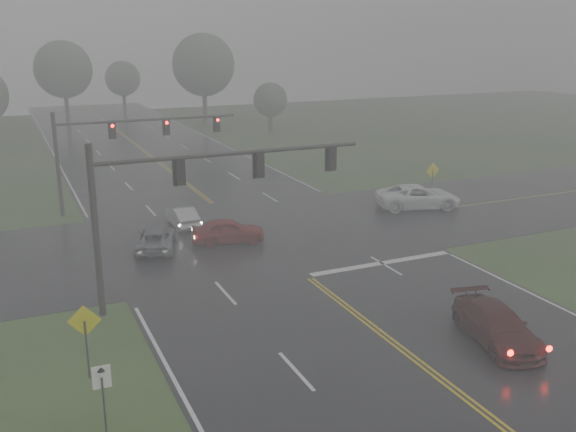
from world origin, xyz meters
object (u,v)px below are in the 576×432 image
sedan_maroon (495,342)px  signal_gantry_near (182,189)px  sedan_red (228,243)px  sedan_silver (183,226)px  signal_gantry_far (115,140)px  pickup_white (417,208)px  car_grey (156,249)px

sedan_maroon → signal_gantry_near: (-10.13, 9.18, 5.33)m
sedan_red → sedan_silver: size_ratio=1.11×
signal_gantry_near → signal_gantry_far: 17.24m
sedan_silver → signal_gantry_far: bearing=-63.9°
sedan_maroon → pickup_white: pickup_white is taller
sedan_silver → car_grey: size_ratio=0.86×
sedan_red → pickup_white: pickup_white is taller
sedan_red → signal_gantry_far: (-4.47, 10.06, 4.90)m
signal_gantry_near → signal_gantry_far: (0.01, 17.23, -0.42)m
sedan_maroon → pickup_white: (9.09, 18.16, 0.00)m
sedan_maroon → signal_gantry_far: (-10.11, 26.41, 4.90)m
sedan_silver → pickup_white: size_ratio=0.65×
pickup_white → sedan_red: bearing=112.7°
sedan_silver → signal_gantry_near: size_ratio=0.30×
car_grey → pickup_white: pickup_white is taller
sedan_maroon → car_grey: 19.55m
sedan_red → pickup_white: size_ratio=0.73×
car_grey → signal_gantry_near: (-0.31, -7.74, 5.33)m
sedan_red → signal_gantry_near: bearing=159.5°
sedan_red → signal_gantry_near: 10.00m
sedan_red → pickup_white: bearing=-71.5°
sedan_maroon → pickup_white: bearing=75.7°
sedan_red → sedan_silver: (-1.58, 4.36, 0.00)m
sedan_silver → pickup_white: pickup_white is taller
sedan_red → pickup_white: (14.72, 1.81, 0.00)m
car_grey → pickup_white: 18.94m
sedan_silver → pickup_white: 16.50m
sedan_silver → car_grey: bearing=54.8°
sedan_silver → sedan_red: bearing=109.1°
sedan_maroon → pickup_white: 20.31m
sedan_maroon → sedan_red: sedan_red is taller
sedan_silver → signal_gantry_near: (-2.91, -11.53, 5.33)m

